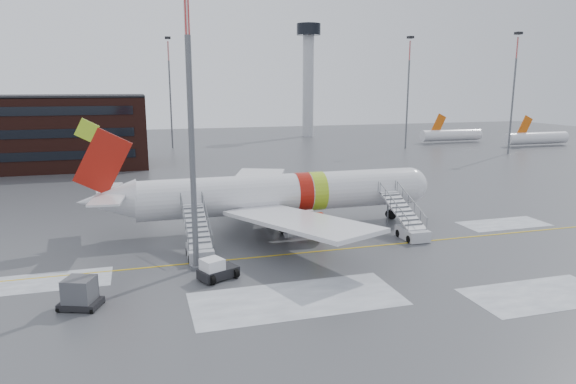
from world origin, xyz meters
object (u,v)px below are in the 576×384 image
object	(u,v)px
light_mast_near	(191,119)
pushback_tug	(216,270)
uld_container	(80,294)
airstair_fwd	(409,226)
airstair_aft	(199,244)
airliner	(273,194)

from	to	relation	value
light_mast_near	pushback_tug	bearing A→B (deg)	-65.14
pushback_tug	uld_container	world-z (taller)	uld_container
light_mast_near	airstair_fwd	bearing A→B (deg)	8.82
pushback_tug	airstair_aft	bearing A→B (deg)	96.19
airstair_fwd	airstair_aft	distance (m)	19.50
uld_container	airstair_aft	bearing A→B (deg)	43.74
airliner	airstair_aft	bearing A→B (deg)	-141.19
airstair_fwd	light_mast_near	size ratio (longest dim) A/B	0.35
airstair_aft	pushback_tug	world-z (taller)	airstair_aft
pushback_tug	uld_container	distance (m)	9.38
pushback_tug	light_mast_near	distance (m)	11.14
airstair_aft	uld_container	bearing A→B (deg)	-136.26
airliner	uld_container	bearing A→B (deg)	-138.58
airstair_fwd	airliner	bearing A→B (deg)	150.12
airstair_fwd	light_mast_near	xyz separation A→B (m)	(-20.05, -3.11, 10.44)
airstair_fwd	pushback_tug	bearing A→B (deg)	-163.43
airliner	airstair_fwd	distance (m)	13.33
airliner	light_mast_near	distance (m)	15.29
uld_container	pushback_tug	bearing A→B (deg)	15.19
uld_container	airstair_fwd	bearing A→B (deg)	16.13
airstair_fwd	light_mast_near	bearing A→B (deg)	-171.18
pushback_tug	uld_container	xyz separation A→B (m)	(-9.05, -2.46, 0.21)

